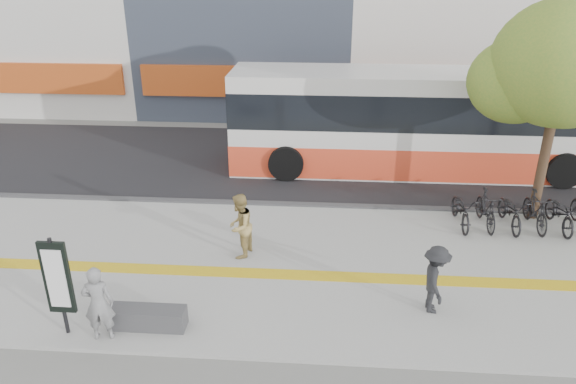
# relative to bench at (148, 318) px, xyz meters

# --- Properties ---
(ground) EXTENTS (120.00, 120.00, 0.00)m
(ground) POSITION_rel_bench_xyz_m (2.60, 1.20, -0.30)
(ground) COLOR slate
(ground) RESTS_ON ground
(sidewalk) EXTENTS (40.00, 7.00, 0.08)m
(sidewalk) POSITION_rel_bench_xyz_m (2.60, 2.70, -0.27)
(sidewalk) COLOR slate
(sidewalk) RESTS_ON ground
(tactile_strip) EXTENTS (40.00, 0.45, 0.01)m
(tactile_strip) POSITION_rel_bench_xyz_m (2.60, 2.20, -0.22)
(tactile_strip) COLOR gold
(tactile_strip) RESTS_ON sidewalk
(street) EXTENTS (40.00, 8.00, 0.06)m
(street) POSITION_rel_bench_xyz_m (2.60, 10.20, -0.28)
(street) COLOR black
(street) RESTS_ON ground
(curb) EXTENTS (40.00, 0.25, 0.14)m
(curb) POSITION_rel_bench_xyz_m (2.60, 6.20, -0.23)
(curb) COLOR #333336
(curb) RESTS_ON ground
(bench) EXTENTS (1.60, 0.45, 0.45)m
(bench) POSITION_rel_bench_xyz_m (0.00, 0.00, 0.00)
(bench) COLOR #333336
(bench) RESTS_ON sidewalk
(signboard) EXTENTS (0.55, 0.10, 2.20)m
(signboard) POSITION_rel_bench_xyz_m (-1.60, -0.31, 1.06)
(signboard) COLOR black
(signboard) RESTS_ON sidewalk
(street_tree) EXTENTS (4.40, 3.80, 6.31)m
(street_tree) POSITION_rel_bench_xyz_m (9.78, 6.02, 4.21)
(street_tree) COLOR #362618
(street_tree) RESTS_ON sidewalk
(bus) EXTENTS (13.29, 3.15, 3.54)m
(bus) POSITION_rel_bench_xyz_m (6.90, 9.70, 1.42)
(bus) COLOR silver
(bus) RESTS_ON street
(bicycle_row) EXTENTS (4.05, 1.84, 1.06)m
(bicycle_row) POSITION_rel_bench_xyz_m (9.20, 5.20, 0.28)
(bicycle_row) COLOR black
(bicycle_row) RESTS_ON sidewalk
(seated_woman) EXTENTS (0.67, 0.50, 1.65)m
(seated_woman) POSITION_rel_bench_xyz_m (-0.80, -0.40, 0.60)
(seated_woman) COLOR black
(seated_woman) RESTS_ON sidewalk
(pedestrian_tan) EXTENTS (0.81, 0.95, 1.70)m
(pedestrian_tan) POSITION_rel_bench_xyz_m (1.48, 3.04, 0.63)
(pedestrian_tan) COLOR #9C854B
(pedestrian_tan) RESTS_ON sidewalk
(pedestrian_dark) EXTENTS (0.59, 1.01, 1.56)m
(pedestrian_dark) POSITION_rel_bench_xyz_m (6.02, 1.02, 0.56)
(pedestrian_dark) COLOR black
(pedestrian_dark) RESTS_ON sidewalk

